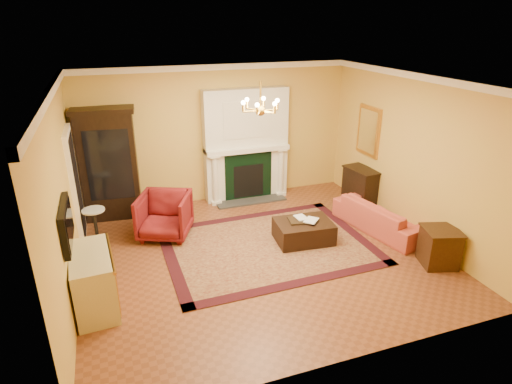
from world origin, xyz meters
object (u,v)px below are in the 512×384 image
china_cabinet (109,167)px  console_table (360,189)px  wingback_armchair (164,214)px  pedestal_table (96,224)px  coral_sofa (381,212)px  commode (94,281)px  end_table (439,248)px  leather_ottoman (304,231)px

china_cabinet → console_table: (5.12, -1.28, -0.67)m
wingback_armchair → console_table: size_ratio=1.10×
china_cabinet → pedestal_table: china_cabinet is taller
china_cabinet → coral_sofa: (4.89, -2.38, -0.71)m
wingback_armchair → commode: size_ratio=0.81×
wingback_armchair → end_table: wingback_armchair is taller
wingback_armchair → end_table: bearing=-7.7°
leather_ottoman → china_cabinet: bearing=149.8°
pedestal_table → leather_ottoman: 3.81m
coral_sofa → console_table: 1.13m
coral_sofa → commode: bearing=85.9°
end_table → leather_ottoman: bearing=140.2°
wingback_armchair → leather_ottoman: (2.39, -1.07, -0.26)m
wingback_armchair → pedestal_table: bearing=-159.4°
coral_sofa → console_table: size_ratio=2.31×
china_cabinet → commode: bearing=-91.6°
leather_ottoman → coral_sofa: bearing=2.8°
pedestal_table → console_table: bearing=-1.0°
console_table → wingback_armchair: bearing=171.9°
commode → end_table: 5.50m
commode → leather_ottoman: bearing=8.5°
pedestal_table → console_table: size_ratio=0.84×
wingback_armchair → coral_sofa: wingback_armchair is taller
wingback_armchair → end_table: 4.91m
pedestal_table → end_table: (5.42, -2.63, -0.10)m
china_cabinet → leather_ottoman: bearing=-29.7°
commode → end_table: commode is taller
pedestal_table → china_cabinet: bearing=73.0°
commode → wingback_armchair: bearing=52.2°
china_cabinet → wingback_armchair: 1.65m
coral_sofa → china_cabinet: bearing=52.2°
china_cabinet → end_table: (5.06, -3.81, -0.78)m
coral_sofa → pedestal_table: bearing=65.3°
coral_sofa → leather_ottoman: size_ratio=1.91×
pedestal_table → end_table: bearing=-25.9°
pedestal_table → commode: (-0.03, -1.92, 0.01)m
end_table → console_table: 2.54m
pedestal_table → commode: bearing=-90.9°
coral_sofa → end_table: (0.16, -1.43, -0.07)m
china_cabinet → console_table: bearing=-8.4°
china_cabinet → pedestal_table: bearing=-101.4°
coral_sofa → end_table: 1.44m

